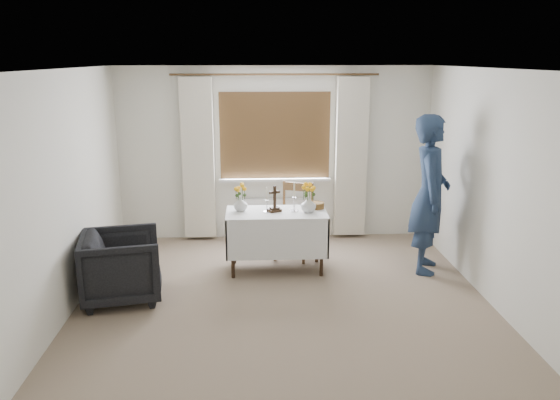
{
  "coord_description": "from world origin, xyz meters",
  "views": [
    {
      "loc": [
        -0.33,
        -5.31,
        2.61
      ],
      "look_at": [
        -0.01,
        0.96,
        0.96
      ],
      "focal_mm": 35.0,
      "sensor_mm": 36.0,
      "label": 1
    }
  ],
  "objects_px": {
    "altar_table": "(276,241)",
    "flower_vase_right": "(308,204)",
    "armchair": "(122,266)",
    "wooden_cross": "(275,199)",
    "flower_vase_left": "(241,204)",
    "wooden_chair": "(294,222)",
    "person": "(430,194)"
  },
  "relations": [
    {
      "from": "altar_table",
      "to": "flower_vase_right",
      "type": "relative_size",
      "value": 6.37
    },
    {
      "from": "armchair",
      "to": "wooden_cross",
      "type": "height_order",
      "value": "wooden_cross"
    },
    {
      "from": "flower_vase_right",
      "to": "flower_vase_left",
      "type": "bearing_deg",
      "value": 173.34
    },
    {
      "from": "flower_vase_left",
      "to": "flower_vase_right",
      "type": "relative_size",
      "value": 0.93
    },
    {
      "from": "altar_table",
      "to": "flower_vase_left",
      "type": "relative_size",
      "value": 6.87
    },
    {
      "from": "wooden_cross",
      "to": "flower_vase_right",
      "type": "relative_size",
      "value": 1.68
    },
    {
      "from": "wooden_chair",
      "to": "person",
      "type": "xyz_separation_m",
      "value": [
        1.63,
        -0.52,
        0.48
      ]
    },
    {
      "from": "armchair",
      "to": "wooden_cross",
      "type": "xyz_separation_m",
      "value": [
        1.72,
        0.79,
        0.54
      ]
    },
    {
      "from": "wooden_chair",
      "to": "wooden_cross",
      "type": "xyz_separation_m",
      "value": [
        -0.27,
        -0.42,
        0.43
      ]
    },
    {
      "from": "wooden_chair",
      "to": "flower_vase_left",
      "type": "bearing_deg",
      "value": -130.48
    },
    {
      "from": "altar_table",
      "to": "flower_vase_left",
      "type": "height_order",
      "value": "flower_vase_left"
    },
    {
      "from": "altar_table",
      "to": "person",
      "type": "distance_m",
      "value": 1.98
    },
    {
      "from": "altar_table",
      "to": "armchair",
      "type": "bearing_deg",
      "value": -156.02
    },
    {
      "from": "wooden_chair",
      "to": "wooden_cross",
      "type": "relative_size",
      "value": 3.04
    },
    {
      "from": "person",
      "to": "wooden_cross",
      "type": "xyz_separation_m",
      "value": [
        -1.9,
        0.1,
        -0.05
      ]
    },
    {
      "from": "person",
      "to": "wooden_cross",
      "type": "bearing_deg",
      "value": 103.89
    },
    {
      "from": "wooden_chair",
      "to": "wooden_cross",
      "type": "bearing_deg",
      "value": -101.38
    },
    {
      "from": "flower_vase_left",
      "to": "flower_vase_right",
      "type": "xyz_separation_m",
      "value": [
        0.83,
        -0.1,
        0.01
      ]
    },
    {
      "from": "altar_table",
      "to": "wooden_chair",
      "type": "bearing_deg",
      "value": 60.17
    },
    {
      "from": "flower_vase_left",
      "to": "altar_table",
      "type": "bearing_deg",
      "value": -7.93
    },
    {
      "from": "wooden_chair",
      "to": "armchair",
      "type": "relative_size",
      "value": 1.18
    },
    {
      "from": "wooden_chair",
      "to": "altar_table",
      "type": "bearing_deg",
      "value": -98.55
    },
    {
      "from": "altar_table",
      "to": "wooden_chair",
      "type": "relative_size",
      "value": 1.25
    },
    {
      "from": "wooden_chair",
      "to": "flower_vase_right",
      "type": "bearing_deg",
      "value": -51.58
    },
    {
      "from": "armchair",
      "to": "flower_vase_left",
      "type": "relative_size",
      "value": 4.66
    },
    {
      "from": "altar_table",
      "to": "wooden_chair",
      "type": "distance_m",
      "value": 0.51
    },
    {
      "from": "armchair",
      "to": "flower_vase_left",
      "type": "height_order",
      "value": "flower_vase_left"
    },
    {
      "from": "altar_table",
      "to": "flower_vase_right",
      "type": "height_order",
      "value": "flower_vase_right"
    },
    {
      "from": "wooden_chair",
      "to": "flower_vase_right",
      "type": "height_order",
      "value": "wooden_chair"
    },
    {
      "from": "altar_table",
      "to": "wooden_chair",
      "type": "xyz_separation_m",
      "value": [
        0.25,
        0.43,
        0.12
      ]
    },
    {
      "from": "altar_table",
      "to": "armchair",
      "type": "xyz_separation_m",
      "value": [
        -1.74,
        -0.77,
        0.0
      ]
    },
    {
      "from": "person",
      "to": "flower_vase_left",
      "type": "bearing_deg",
      "value": 103.21
    }
  ]
}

